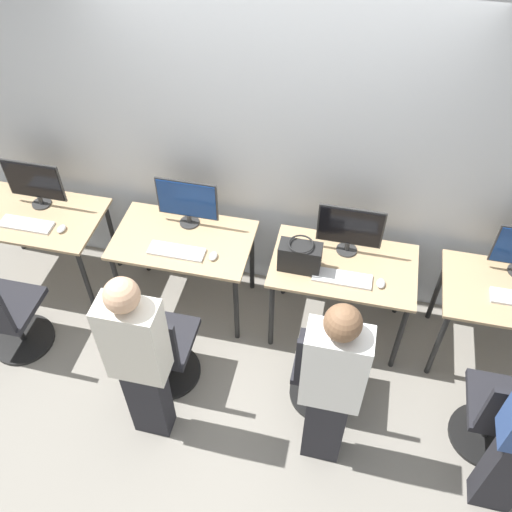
{
  "coord_description": "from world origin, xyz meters",
  "views": [
    {
      "loc": [
        0.59,
        -2.51,
        3.77
      ],
      "look_at": [
        0.0,
        0.13,
        0.89
      ],
      "focal_mm": 40.0,
      "sensor_mm": 36.0,
      "label": 1
    }
  ],
  "objects_px": {
    "monitor_left": "(187,201)",
    "office_chair_far_right": "(500,418)",
    "office_chair_left": "(161,350)",
    "keyboard_far_left": "(26,224)",
    "keyboard_right": "(342,278)",
    "mouse_right": "(381,283)",
    "person_left": "(139,359)",
    "mouse_far_left": "(61,229)",
    "mouse_left": "(213,256)",
    "monitor_right": "(350,229)",
    "keyboard_left": "(177,251)",
    "handbag": "(300,256)",
    "person_right": "(331,385)",
    "monitor_far_left": "(34,183)",
    "office_chair_right": "(325,373)",
    "office_chair_far_left": "(6,317)"
  },
  "relations": [
    {
      "from": "office_chair_left",
      "to": "mouse_far_left",
      "type": "bearing_deg",
      "value": 146.46
    },
    {
      "from": "monitor_left",
      "to": "person_right",
      "type": "xyz_separation_m",
      "value": [
        1.25,
        -1.23,
        -0.13
      ]
    },
    {
      "from": "keyboard_far_left",
      "to": "monitor_right",
      "type": "bearing_deg",
      "value": 6.36
    },
    {
      "from": "office_chair_far_left",
      "to": "person_left",
      "type": "height_order",
      "value": "person_left"
    },
    {
      "from": "monitor_right",
      "to": "mouse_right",
      "type": "xyz_separation_m",
      "value": [
        0.27,
        -0.28,
        -0.2
      ]
    },
    {
      "from": "mouse_left",
      "to": "person_right",
      "type": "bearing_deg",
      "value": -43.19
    },
    {
      "from": "mouse_far_left",
      "to": "office_chair_far_right",
      "type": "distance_m",
      "value": 3.37
    },
    {
      "from": "office_chair_far_left",
      "to": "mouse_far_left",
      "type": "bearing_deg",
      "value": 67.87
    },
    {
      "from": "office_chair_left",
      "to": "office_chair_right",
      "type": "xyz_separation_m",
      "value": [
        1.16,
        0.07,
        0.0
      ]
    },
    {
      "from": "keyboard_left",
      "to": "handbag",
      "type": "relative_size",
      "value": 1.39
    },
    {
      "from": "office_chair_left",
      "to": "person_left",
      "type": "relative_size",
      "value": 0.59
    },
    {
      "from": "person_left",
      "to": "monitor_right",
      "type": "distance_m",
      "value": 1.71
    },
    {
      "from": "monitor_left",
      "to": "mouse_right",
      "type": "distance_m",
      "value": 1.53
    },
    {
      "from": "monitor_left",
      "to": "keyboard_left",
      "type": "relative_size",
      "value": 1.13
    },
    {
      "from": "monitor_far_left",
      "to": "mouse_far_left",
      "type": "relative_size",
      "value": 5.22
    },
    {
      "from": "person_left",
      "to": "keyboard_far_left",
      "type": "bearing_deg",
      "value": 142.44
    },
    {
      "from": "keyboard_left",
      "to": "mouse_right",
      "type": "bearing_deg",
      "value": 0.4
    },
    {
      "from": "office_chair_left",
      "to": "person_left",
      "type": "bearing_deg",
      "value": -83.5
    },
    {
      "from": "mouse_left",
      "to": "monitor_right",
      "type": "height_order",
      "value": "monitor_right"
    },
    {
      "from": "keyboard_right",
      "to": "office_chair_far_right",
      "type": "relative_size",
      "value": 0.46
    },
    {
      "from": "office_chair_far_left",
      "to": "handbag",
      "type": "xyz_separation_m",
      "value": [
        2.08,
        0.63,
        0.48
      ]
    },
    {
      "from": "keyboard_far_left",
      "to": "person_left",
      "type": "bearing_deg",
      "value": -37.56
    },
    {
      "from": "keyboard_left",
      "to": "office_chair_far_right",
      "type": "xyz_separation_m",
      "value": [
        2.35,
        -0.63,
        -0.38
      ]
    },
    {
      "from": "office_chair_far_left",
      "to": "monitor_right",
      "type": "xyz_separation_m",
      "value": [
        2.39,
        0.88,
        0.59
      ]
    },
    {
      "from": "mouse_left",
      "to": "office_chair_right",
      "type": "relative_size",
      "value": 0.1
    },
    {
      "from": "keyboard_left",
      "to": "mouse_left",
      "type": "xyz_separation_m",
      "value": [
        0.28,
        0.01,
        0.01
      ]
    },
    {
      "from": "keyboard_left",
      "to": "mouse_left",
      "type": "relative_size",
      "value": 4.62
    },
    {
      "from": "person_right",
      "to": "office_chair_far_right",
      "type": "distance_m",
      "value": 1.23
    },
    {
      "from": "keyboard_right",
      "to": "handbag",
      "type": "bearing_deg",
      "value": 172.17
    },
    {
      "from": "office_chair_far_left",
      "to": "person_left",
      "type": "xyz_separation_m",
      "value": [
        1.26,
        -0.39,
        0.46
      ]
    },
    {
      "from": "monitor_far_left",
      "to": "handbag",
      "type": "relative_size",
      "value": 1.57
    },
    {
      "from": "office_chair_far_right",
      "to": "keyboard_right",
      "type": "bearing_deg",
      "value": 150.89
    },
    {
      "from": "person_left",
      "to": "person_right",
      "type": "xyz_separation_m",
      "value": [
        1.16,
        0.07,
        0.0
      ]
    },
    {
      "from": "monitor_left",
      "to": "office_chair_far_right",
      "type": "distance_m",
      "value": 2.6
    },
    {
      "from": "keyboard_right",
      "to": "mouse_right",
      "type": "relative_size",
      "value": 4.62
    },
    {
      "from": "mouse_far_left",
      "to": "mouse_left",
      "type": "xyz_separation_m",
      "value": [
        1.2,
        -0.02,
        0.0
      ]
    },
    {
      "from": "office_chair_far_left",
      "to": "mouse_left",
      "type": "xyz_separation_m",
      "value": [
        1.45,
        0.59,
        0.39
      ]
    },
    {
      "from": "keyboard_far_left",
      "to": "office_chair_far_left",
      "type": "bearing_deg",
      "value": -86.39
    },
    {
      "from": "monitor_left",
      "to": "keyboard_right",
      "type": "distance_m",
      "value": 1.27
    },
    {
      "from": "mouse_left",
      "to": "person_right",
      "type": "relative_size",
      "value": 0.06
    },
    {
      "from": "keyboard_far_left",
      "to": "monitor_right",
      "type": "xyz_separation_m",
      "value": [
        2.43,
        0.27,
        0.21
      ]
    },
    {
      "from": "office_chair_left",
      "to": "keyboard_far_left",
      "type": "bearing_deg",
      "value": 153.26
    },
    {
      "from": "keyboard_left",
      "to": "office_chair_right",
      "type": "bearing_deg",
      "value": -24.15
    },
    {
      "from": "mouse_far_left",
      "to": "person_left",
      "type": "relative_size",
      "value": 0.06
    },
    {
      "from": "person_left",
      "to": "office_chair_right",
      "type": "distance_m",
      "value": 1.29
    },
    {
      "from": "mouse_left",
      "to": "handbag",
      "type": "height_order",
      "value": "handbag"
    },
    {
      "from": "monitor_left",
      "to": "office_chair_right",
      "type": "relative_size",
      "value": 0.52
    },
    {
      "from": "person_right",
      "to": "monitor_far_left",
      "type": "bearing_deg",
      "value": 154.39
    },
    {
      "from": "monitor_left",
      "to": "mouse_left",
      "type": "distance_m",
      "value": 0.47
    },
    {
      "from": "person_left",
      "to": "person_right",
      "type": "bearing_deg",
      "value": 3.56
    }
  ]
}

